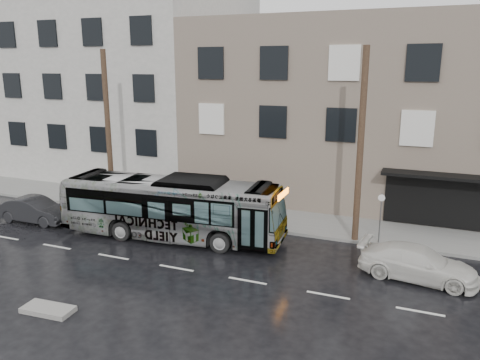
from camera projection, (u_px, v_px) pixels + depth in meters
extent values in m
plane|color=black|center=(203.00, 247.00, 21.88)|extent=(120.00, 120.00, 0.00)
cube|color=gray|center=(241.00, 215.00, 26.28)|extent=(90.00, 3.60, 0.15)
cube|color=#766C5B|center=(358.00, 109.00, 30.20)|extent=(20.00, 12.00, 11.00)
cube|color=beige|center=(84.00, 69.00, 39.27)|extent=(26.00, 15.00, 16.00)
cylinder|color=#4F3A27|center=(360.00, 147.00, 21.39)|extent=(0.30, 0.30, 9.00)
cylinder|color=#4F3A27|center=(108.00, 131.00, 26.45)|extent=(0.30, 0.30, 9.00)
cylinder|color=slate|center=(380.00, 218.00, 21.78)|extent=(0.06, 0.06, 2.40)
imported|color=#B2B2B2|center=(171.00, 208.00, 22.76)|extent=(11.25, 3.47, 3.09)
imported|color=silver|center=(418.00, 263.00, 18.51)|extent=(4.74, 2.39, 1.32)
imported|color=black|center=(35.00, 210.00, 25.27)|extent=(4.15, 1.55, 1.35)
cube|color=gray|center=(48.00, 309.00, 16.13)|extent=(1.85, 0.92, 0.18)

